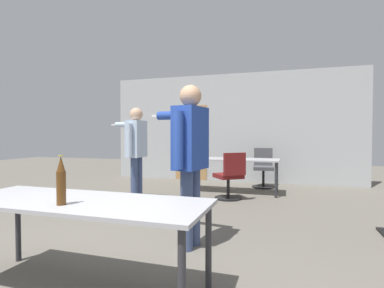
{
  "coord_description": "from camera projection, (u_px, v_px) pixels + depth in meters",
  "views": [
    {
      "loc": [
        1.42,
        -1.5,
        1.23
      ],
      "look_at": [
        0.1,
        2.65,
        1.1
      ],
      "focal_mm": 28.0,
      "sensor_mm": 36.0,
      "label": 1
    }
  ],
  "objects": [
    {
      "name": "back_wall",
      "position": [
        230.0,
        128.0,
        7.97
      ],
      "size": [
        6.62,
        0.12,
        2.85
      ],
      "color": "#B2B5B7",
      "rests_on": "ground_plane"
    },
    {
      "name": "conference_table_near",
      "position": [
        79.0,
        208.0,
        2.32
      ],
      "size": [
        2.04,
        0.74,
        0.73
      ],
      "color": "#A8A8AD",
      "rests_on": "ground_plane"
    },
    {
      "name": "conference_table_far",
      "position": [
        230.0,
        162.0,
        6.42
      ],
      "size": [
        2.06,
        0.72,
        0.73
      ],
      "color": "#A8A8AD",
      "rests_on": "ground_plane"
    },
    {
      "name": "person_far_watching",
      "position": [
        136.0,
        145.0,
        5.38
      ],
      "size": [
        0.78,
        0.62,
        1.72
      ],
      "rotation": [
        0.0,
        0.0,
        1.59
      ],
      "color": "#3D4C75",
      "rests_on": "ground_plane"
    },
    {
      "name": "person_left_plaid",
      "position": [
        189.0,
        150.0,
        3.25
      ],
      "size": [
        0.78,
        0.73,
        1.77
      ],
      "rotation": [
        0.0,
        0.0,
        1.41
      ],
      "color": "#3D4C75",
      "rests_on": "ground_plane"
    },
    {
      "name": "office_chair_far_left",
      "position": [
        230.0,
        178.0,
        5.69
      ],
      "size": [
        0.67,
        0.69,
        0.9
      ],
      "rotation": [
        0.0,
        0.0,
        0.66
      ],
      "color": "black",
      "rests_on": "ground_plane"
    },
    {
      "name": "office_chair_mid_tucked",
      "position": [
        263.0,
        169.0,
        7.09
      ],
      "size": [
        0.52,
        0.57,
        0.92
      ],
      "rotation": [
        0.0,
        0.0,
        3.24
      ],
      "color": "black",
      "rests_on": "ground_plane"
    },
    {
      "name": "beer_bottle",
      "position": [
        61.0,
        182.0,
        2.15
      ],
      "size": [
        0.07,
        0.07,
        0.36
      ],
      "color": "#563314",
      "rests_on": "conference_table_near"
    },
    {
      "name": "drink_cup",
      "position": [
        243.0,
        157.0,
        6.15
      ],
      "size": [
        0.08,
        0.08,
        0.09
      ],
      "color": "silver",
      "rests_on": "conference_table_far"
    }
  ]
}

